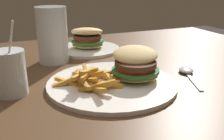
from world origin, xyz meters
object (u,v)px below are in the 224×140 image
Objects in this scene: juice_glass at (10,75)px; meal_plate_far at (87,42)px; spoon at (187,71)px; meal_plate_near at (120,75)px; beer_glass at (52,36)px.

meal_plate_far is (0.27, 0.30, -0.02)m from juice_glass.
juice_glass is 1.10× the size of spoon.
juice_glass is at bearing 106.39° from spoon.
spoon is at bearing -0.52° from meal_plate_near.
beer_glass reaches higher than meal_plate_near.
meal_plate_near is 1.88× the size of juice_glass.
beer_glass is at bearing 114.95° from meal_plate_near.
beer_glass is 0.41m from spoon.
beer_glass is 0.74× the size of meal_plate_far.
juice_glass reaches higher than meal_plate_near.
beer_glass reaches higher than meal_plate_far.
beer_glass is at bearing 57.17° from juice_glass.
beer_glass is at bearing -147.06° from meal_plate_far.
meal_plate_near is at bearing -65.05° from beer_glass.
meal_plate_near is 0.34m from meal_plate_far.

